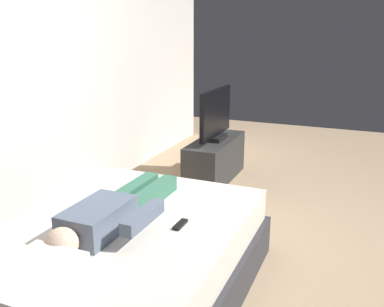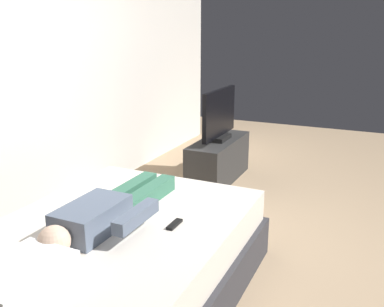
{
  "view_description": "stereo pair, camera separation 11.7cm",
  "coord_description": "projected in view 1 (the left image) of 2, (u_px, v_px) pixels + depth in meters",
  "views": [
    {
      "loc": [
        -2.86,
        -0.91,
        1.73
      ],
      "look_at": [
        0.37,
        0.46,
        0.69
      ],
      "focal_mm": 39.0,
      "sensor_mm": 36.0,
      "label": 1
    },
    {
      "loc": [
        -2.81,
        -1.02,
        1.73
      ],
      "look_at": [
        0.37,
        0.46,
        0.69
      ],
      "focal_mm": 39.0,
      "sensor_mm": 36.0,
      "label": 2
    }
  ],
  "objects": [
    {
      "name": "back_wall",
      "position": [
        60.0,
        66.0,
        4.01
      ],
      "size": [
        6.4,
        0.1,
        2.8
      ],
      "primitive_type": "cube",
      "color": "silver",
      "rests_on": "ground"
    },
    {
      "name": "person",
      "position": [
        112.0,
        213.0,
        2.64
      ],
      "size": [
        1.26,
        0.46,
        0.18
      ],
      "color": "slate",
      "rests_on": "bed"
    },
    {
      "name": "remote",
      "position": [
        180.0,
        224.0,
        2.64
      ],
      "size": [
        0.15,
        0.04,
        0.02
      ],
      "primitive_type": "cube",
      "color": "black",
      "rests_on": "bed"
    },
    {
      "name": "tv_stand",
      "position": [
        215.0,
        160.0,
        4.95
      ],
      "size": [
        1.1,
        0.4,
        0.5
      ],
      "primitive_type": "cube",
      "color": "#2D2D2D",
      "rests_on": "ground"
    },
    {
      "name": "pillow",
      "position": [
        30.0,
        280.0,
        1.96
      ],
      "size": [
        0.48,
        0.34,
        0.12
      ],
      "primitive_type": "cube",
      "color": "white",
      "rests_on": "bed"
    },
    {
      "name": "tv",
      "position": [
        216.0,
        116.0,
        4.8
      ],
      "size": [
        0.88,
        0.2,
        0.59
      ],
      "color": "black",
      "rests_on": "tv_stand"
    },
    {
      "name": "bed",
      "position": [
        118.0,
        266.0,
        2.7
      ],
      "size": [
        2.09,
        1.53,
        0.54
      ],
      "color": "#333338",
      "rests_on": "ground"
    },
    {
      "name": "ground_plane",
      "position": [
        227.0,
        254.0,
        3.36
      ],
      "size": [
        10.0,
        10.0,
        0.0
      ],
      "primitive_type": "plane",
      "color": "tan"
    }
  ]
}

